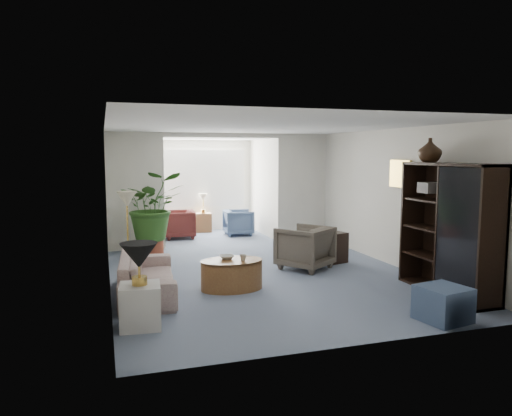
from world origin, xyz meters
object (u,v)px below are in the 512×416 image
object	(u,v)px
entertainment_cabinet	(449,229)
ottoman	(443,304)
sofa	(147,275)
coffee_bowl	(227,257)
framed_picture	(401,174)
side_table_dark	(332,247)
floor_lamp	(127,199)
sunroom_table	(203,222)
end_table	(140,306)
plant_pot	(154,248)
cabinet_urn	(430,150)
sunroom_chair_maroon	(179,224)
wingback_chair	(305,247)
coffee_table	(232,275)
sunroom_chair_blue	(239,222)
table_lamp	(139,256)
coffee_cup	(243,258)

from	to	relation	value
entertainment_cabinet	ottoman	world-z (taller)	entertainment_cabinet
sofa	coffee_bowl	distance (m)	1.21
framed_picture	side_table_dark	size ratio (longest dim) A/B	0.88
floor_lamp	sunroom_table	xyz separation A→B (m)	(2.09, 3.58, -1.00)
end_table	sunroom_table	bearing A→B (deg)	72.44
plant_pot	entertainment_cabinet	bearing A→B (deg)	-46.12
cabinet_urn	ottoman	bearing A→B (deg)	-119.65
framed_picture	end_table	world-z (taller)	framed_picture
coffee_bowl	sunroom_chair_maroon	size ratio (longest dim) A/B	0.30
floor_lamp	side_table_dark	world-z (taller)	floor_lamp
wingback_chair	entertainment_cabinet	size ratio (longest dim) A/B	0.44
floor_lamp	coffee_table	bearing A→B (deg)	-52.20
sunroom_chair_blue	sunroom_table	xyz separation A→B (m)	(-0.75, 0.75, -0.07)
framed_picture	coffee_table	world-z (taller)	framed_picture
sunroom_table	side_table_dark	bearing A→B (deg)	-69.09
floor_lamp	sunroom_chair_blue	world-z (taller)	floor_lamp
end_table	framed_picture	bearing A→B (deg)	19.34
floor_lamp	sunroom_table	world-z (taller)	floor_lamp
coffee_bowl	cabinet_urn	size ratio (longest dim) A/B	0.62
wingback_chair	sunroom_chair_blue	size ratio (longest dim) A/B	1.21
wingback_chair	sunroom_table	size ratio (longest dim) A/B	1.71
coffee_bowl	wingback_chair	world-z (taller)	wingback_chair
framed_picture	wingback_chair	size ratio (longest dim) A/B	0.59
table_lamp	sunroom_chair_maroon	world-z (taller)	table_lamp
coffee_bowl	side_table_dark	xyz separation A→B (m)	(2.33, 1.08, -0.19)
end_table	floor_lamp	world-z (taller)	floor_lamp
sofa	floor_lamp	world-z (taller)	floor_lamp
coffee_cup	side_table_dark	world-z (taller)	side_table_dark
coffee_table	coffee_cup	bearing A→B (deg)	-33.69
coffee_cup	sunroom_table	size ratio (longest dim) A/B	0.20
cabinet_urn	ottoman	distance (m)	2.53
cabinet_urn	plant_pot	distance (m)	5.55
table_lamp	framed_picture	bearing A→B (deg)	19.34
end_table	sunroom_chair_maroon	distance (m)	6.06
end_table	entertainment_cabinet	world-z (taller)	entertainment_cabinet
coffee_table	table_lamp	bearing A→B (deg)	-139.42
cabinet_urn	sunroom_chair_maroon	xyz separation A→B (m)	(-3.05, 5.34, -1.76)
coffee_bowl	cabinet_urn	xyz separation A→B (m)	(3.01, -0.77, 1.63)
coffee_table	plant_pot	distance (m)	2.96
coffee_cup	cabinet_urn	bearing A→B (deg)	-11.55
floor_lamp	sunroom_chair_blue	distance (m)	4.11
entertainment_cabinet	plant_pot	distance (m)	5.61
table_lamp	coffee_table	distance (m)	2.01
side_table_dark	cabinet_urn	distance (m)	2.69
sunroom_chair_maroon	sunroom_table	xyz separation A→B (m)	(0.75, 0.75, -0.09)
coffee_table	ottoman	distance (m)	3.02
sunroom_table	wingback_chair	bearing A→B (deg)	-78.54
table_lamp	entertainment_cabinet	bearing A→B (deg)	0.85
side_table_dark	plant_pot	distance (m)	3.57
side_table_dark	plant_pot	world-z (taller)	side_table_dark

